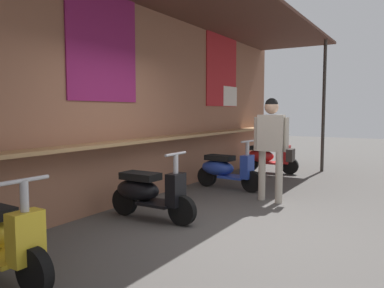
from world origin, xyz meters
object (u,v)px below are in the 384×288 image
object	(u,v)px
scooter_black	(147,192)
scooter_red	(267,157)
scooter_blue	(225,169)
shopper_with_handbag	(272,138)

from	to	relation	value
scooter_black	scooter_red	distance (m)	4.78
scooter_blue	shopper_with_handbag	world-z (taller)	shopper_with_handbag
scooter_red	shopper_with_handbag	bearing A→B (deg)	-69.99
scooter_blue	shopper_with_handbag	xyz separation A→B (m)	(-0.56, -1.13, 0.67)
scooter_red	shopper_with_handbag	size ratio (longest dim) A/B	0.81
scooter_blue	scooter_red	size ratio (longest dim) A/B	1.00
scooter_red	scooter_black	bearing A→B (deg)	-91.48
scooter_blue	scooter_black	bearing A→B (deg)	-85.57
scooter_black	scooter_blue	size ratio (longest dim) A/B	1.00
scooter_blue	shopper_with_handbag	size ratio (longest dim) A/B	0.81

